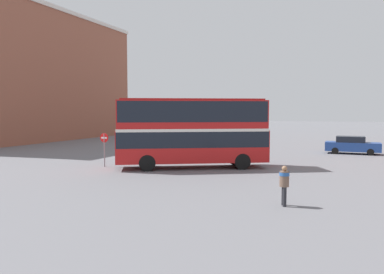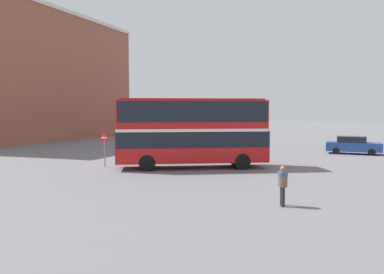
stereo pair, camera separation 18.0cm
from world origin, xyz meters
name	(u,v)px [view 1 (the left image)]	position (x,y,z in m)	size (l,w,h in m)	color
ground_plane	(205,167)	(0.00, 0.00, 0.00)	(240.00, 240.00, 0.00)	slate
building_row_left	(35,76)	(-29.13, 13.93, 8.57)	(8.93, 31.98, 17.12)	#935642
double_decker_bus	(192,128)	(-0.61, -0.86, 2.73)	(10.16, 7.12, 4.75)	red
pedestrian_foreground	(284,181)	(6.82, -8.98, 1.03)	(0.53, 0.53, 1.68)	#232328
parked_car_kerb_near	(352,145)	(9.76, 12.48, 0.80)	(4.71, 1.82, 1.61)	navy
no_entry_sign	(104,144)	(-6.51, -2.72, 1.61)	(0.66, 0.08, 2.37)	gray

